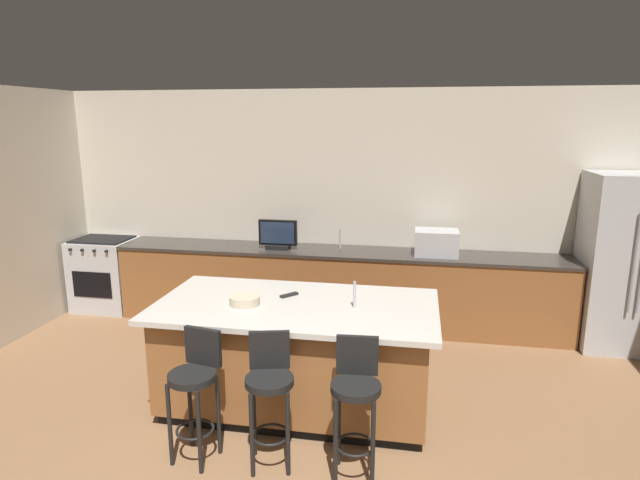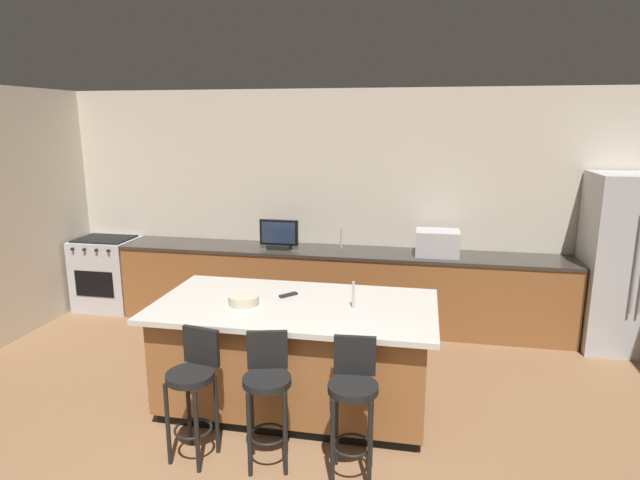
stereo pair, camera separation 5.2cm
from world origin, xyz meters
name	(u,v)px [view 1 (the left image)]	position (x,y,z in m)	size (l,w,h in m)	color
wall_back	(345,206)	(0.00, 4.66, 1.39)	(7.50, 0.12, 2.77)	beige
counter_back	(337,287)	(-0.03, 4.28, 0.46)	(5.32, 0.62, 0.91)	brown
kitchen_island	(296,354)	(-0.09, 2.35, 0.47)	(2.33, 1.21, 0.93)	black
refrigerator	(623,262)	(3.04, 4.21, 0.94)	(0.80, 0.77, 1.88)	#B7BABF
range_oven	(105,274)	(-3.07, 4.27, 0.46)	(0.74, 0.63, 0.93)	#B7BABF
microwave	(436,243)	(1.10, 4.28, 1.06)	(0.48, 0.36, 0.28)	#B7BABF
tv_monitor	(278,236)	(-0.74, 4.22, 1.07)	(0.46, 0.16, 0.35)	black
sink_faucet_back	(340,239)	(-0.02, 4.38, 1.03)	(0.02, 0.02, 0.24)	#B2B2B7
sink_faucet_island	(354,294)	(0.40, 2.35, 1.04)	(0.02, 0.02, 0.22)	#B2B2B7
bar_stool_left	(195,385)	(-0.63, 1.52, 0.57)	(0.34, 0.36, 0.96)	black
bar_stool_center	(270,389)	(-0.10, 1.56, 0.57)	(0.35, 0.37, 0.95)	black
bar_stool_right	(356,397)	(0.51, 1.54, 0.59)	(0.34, 0.35, 0.98)	black
fruit_bowl	(245,300)	(-0.50, 2.25, 0.96)	(0.25, 0.25, 0.07)	beige
cell_phone	(243,297)	(-0.57, 2.42, 0.93)	(0.07, 0.15, 0.01)	black
tv_remote	(289,295)	(-0.19, 2.53, 0.94)	(0.04, 0.17, 0.02)	black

